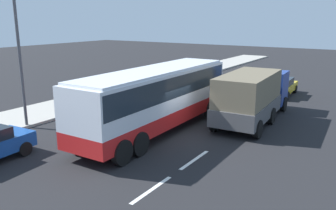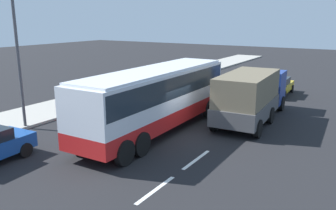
% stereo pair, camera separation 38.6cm
% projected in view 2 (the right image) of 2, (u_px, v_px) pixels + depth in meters
% --- Properties ---
extents(ground_plane, '(120.00, 120.00, 0.00)m').
position_uv_depth(ground_plane, '(177.00, 135.00, 18.18)').
color(ground_plane, black).
extents(sidewalk_curb, '(80.00, 4.00, 0.15)m').
position_uv_depth(sidewalk_curb, '(52.00, 109.00, 23.01)').
color(sidewalk_curb, '#A8A399').
rests_on(sidewalk_curb, ground_plane).
extents(lane_centreline, '(34.10, 0.16, 0.01)m').
position_uv_depth(lane_centreline, '(184.00, 169.00, 14.08)').
color(lane_centreline, white).
rests_on(lane_centreline, ground_plane).
extents(coach_bus, '(11.17, 2.86, 3.40)m').
position_uv_depth(coach_bus, '(156.00, 93.00, 18.19)').
color(coach_bus, red).
rests_on(coach_bus, ground_plane).
extents(cargo_truck, '(8.06, 3.03, 2.95)m').
position_uv_depth(cargo_truck, '(252.00, 94.00, 20.46)').
color(cargo_truck, navy).
rests_on(cargo_truck, ground_plane).
extents(car_yellow_taxi, '(4.39, 1.99, 1.41)m').
position_uv_depth(car_yellow_taxi, '(278.00, 86.00, 27.55)').
color(car_yellow_taxi, gold).
rests_on(car_yellow_taxi, ground_plane).
extents(car_red_compact, '(4.73, 2.05, 1.47)m').
position_uv_depth(car_red_compact, '(245.00, 79.00, 30.47)').
color(car_red_compact, '#B21919').
rests_on(car_red_compact, ground_plane).
extents(pedestrian_near_curb, '(0.32, 0.32, 1.52)m').
position_uv_depth(pedestrian_near_curb, '(133.00, 79.00, 28.90)').
color(pedestrian_near_curb, black).
rests_on(pedestrian_near_curb, sidewalk_curb).
extents(street_lamp, '(1.88, 0.24, 7.28)m').
position_uv_depth(street_lamp, '(21.00, 50.00, 18.41)').
color(street_lamp, '#47474C').
rests_on(street_lamp, sidewalk_curb).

